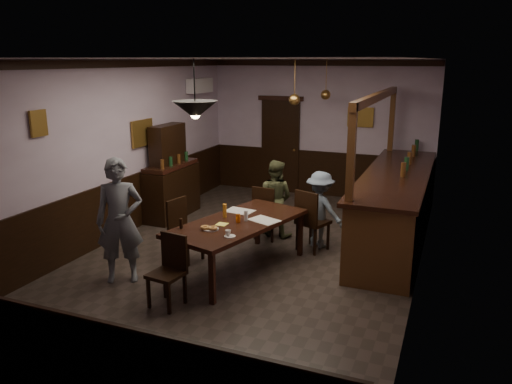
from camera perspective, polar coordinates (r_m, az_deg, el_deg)
The scene contains 31 objects.
room at distance 7.50m, azimuth -0.62°, elevation 3.44°, with size 5.01×8.01×3.01m.
dining_table at distance 7.18m, azimuth -2.08°, elevation -3.81°, with size 1.55×2.39×0.75m.
chair_far_left at distance 8.45m, azimuth 1.14°, elevation -2.14°, with size 0.44×0.44×0.94m.
chair_far_right at distance 7.97m, azimuth 6.21°, elevation -3.00°, with size 0.57×0.57×1.01m.
chair_near at distance 6.36m, azimuth -9.84°, elevation -8.42°, with size 0.44×0.44×0.90m.
chair_side at distance 7.69m, azimuth -8.39°, elevation -3.97°, with size 0.50×0.50×0.95m.
person_standing at distance 7.03m, azimuth -15.31°, elevation -3.20°, with size 0.63×0.41×1.73m, color slate.
person_seated_left at distance 8.63m, azimuth 2.16°, elevation -0.70°, with size 0.65×0.51×1.34m, color #464B2D.
person_seated_right at distance 8.17m, azimuth 7.31°, elevation -2.00°, with size 0.81×0.47×1.26m, color slate.
newspaper_left at distance 7.61m, azimuth -1.89°, elevation -2.18°, with size 0.42×0.30×0.01m, color silver.
newspaper_right at distance 7.18m, azimuth 0.94°, elevation -3.24°, with size 0.42×0.30×0.01m, color silver.
napkin at distance 7.03m, azimuth -3.92°, elevation -3.69°, with size 0.15×0.15×0.00m, color #FCF65C.
saucer at distance 6.54m, azimuth -3.01°, elevation -5.07°, with size 0.15×0.15×0.01m, color white.
coffee_cup at distance 6.54m, azimuth -3.21°, elevation -4.67°, with size 0.08×0.08×0.07m, color white.
pastry_plate at distance 6.83m, azimuth -5.22°, elevation -4.22°, with size 0.22×0.22×0.01m, color white.
pastry_ring_a at distance 6.81m, azimuth -5.84°, elevation -4.04°, with size 0.13×0.13×0.04m, color #C68C47.
pastry_ring_b at distance 6.78m, azimuth -4.94°, elevation -4.12°, with size 0.13×0.13×0.04m, color #C68C47.
soda_can at distance 7.08m, azimuth -2.06°, elevation -3.03°, with size 0.07×0.07×0.12m, color #DA6012.
beer_glass at distance 7.31m, azimuth -3.59°, elevation -2.13°, with size 0.06×0.06×0.20m, color #BF721E.
water_glass at distance 7.15m, azimuth -1.16°, elevation -2.72°, with size 0.06×0.06×0.15m, color silver.
pepper_mill at distance 6.90m, azimuth -8.56°, elevation -3.58°, with size 0.04×0.04×0.14m, color black.
sideboard at distance 9.79m, azimuth -9.68°, elevation 1.29°, with size 0.49×1.36×1.80m.
bar_counter at distance 8.74m, azimuth 15.67°, elevation -1.37°, with size 1.02×4.41×2.47m.
door_back at distance 11.53m, azimuth 2.79°, elevation 5.20°, with size 0.90×0.06×2.10m, color black.
ac_unit at distance 11.01m, azimuth -6.43°, elevation 12.00°, with size 0.20×0.85×0.30m.
picture_left_small at distance 7.45m, azimuth -23.61°, elevation 7.21°, with size 0.04×0.28×0.36m.
picture_left_large at distance 9.33m, azimuth -12.86°, elevation 6.59°, with size 0.04×0.62×0.48m.
picture_back at distance 10.98m, azimuth 11.86°, elevation 8.37°, with size 0.55×0.04×0.42m.
pendant_iron at distance 6.24m, azimuth -6.97°, elevation 9.29°, with size 0.56×0.56×0.72m.
pendant_brass_mid at distance 9.03m, azimuth 4.41°, elevation 10.47°, with size 0.20×0.20×0.81m.
pendant_brass_far at distance 10.37m, azimuth 7.96°, elevation 10.94°, with size 0.20×0.20×0.81m.
Camera 1 is at (2.82, -6.79, 2.99)m, focal length 35.00 mm.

